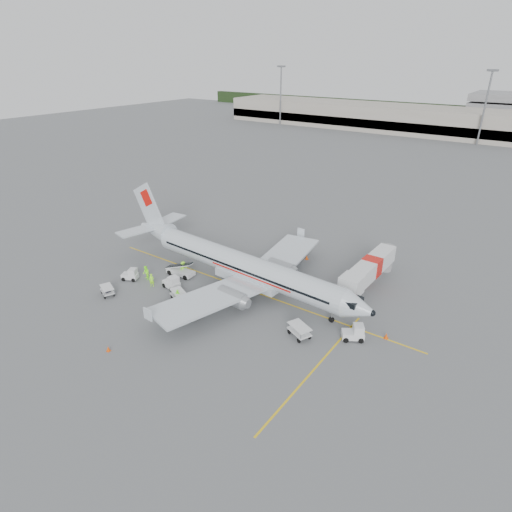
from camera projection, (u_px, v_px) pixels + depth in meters
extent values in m
plane|color=#56595B|center=(247.00, 289.00, 53.19)|extent=(360.00, 360.00, 0.00)
cube|color=yellow|center=(247.00, 289.00, 53.19)|extent=(44.00, 0.20, 0.01)
cube|color=yellow|center=(316.00, 367.00, 39.98)|extent=(0.20, 20.00, 0.01)
cone|color=#E74806|center=(386.00, 336.00, 43.87)|extent=(0.41, 0.41, 0.68)
cone|color=#E74806|center=(307.00, 257.00, 60.79)|extent=(0.40, 0.40, 0.65)
cone|color=#E74806|center=(108.00, 348.00, 42.02)|extent=(0.37, 0.37, 0.60)
imported|color=#8FFF1E|center=(152.00, 280.00, 53.48)|extent=(0.75, 0.67, 1.73)
imported|color=#8FFF1E|center=(146.00, 273.00, 55.08)|extent=(1.15, 1.05, 1.90)
imported|color=#8FFF1E|center=(183.00, 268.00, 56.57)|extent=(0.67, 1.15, 1.77)
imported|color=#8FFF1E|center=(178.00, 296.00, 50.12)|extent=(1.04, 0.74, 1.63)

